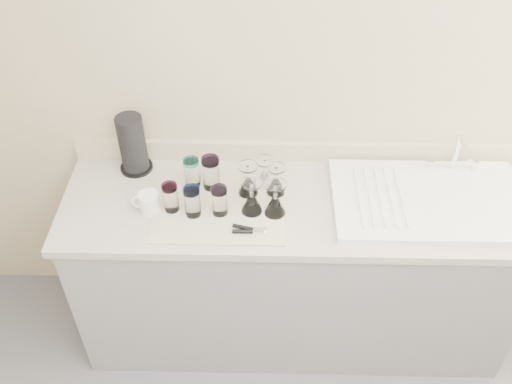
{
  "coord_description": "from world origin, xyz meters",
  "views": [
    {
      "loc": [
        -0.15,
        -0.59,
        2.59
      ],
      "look_at": [
        -0.19,
        1.15,
        1.0
      ],
      "focal_mm": 40.0,
      "sensor_mm": 36.0,
      "label": 1
    }
  ],
  "objects_px": {
    "goblet_front_left": "(252,201)",
    "can_opener": "(249,230)",
    "tumbler_cyan": "(192,173)",
    "white_mug": "(149,202)",
    "tumbler_lavender": "(220,201)",
    "tumbler_blue": "(192,201)",
    "goblet_extra": "(264,177)",
    "paper_towel_roll": "(133,145)",
    "goblet_front_right": "(275,203)",
    "tumbler_magenta": "(171,197)",
    "goblet_back_right": "(276,184)",
    "tumbler_purple": "(211,173)",
    "goblet_back_left": "(248,184)",
    "sink_unit": "(429,200)"
  },
  "relations": [
    {
      "from": "tumbler_cyan",
      "to": "goblet_back_left",
      "type": "height_order",
      "value": "goblet_back_left"
    },
    {
      "from": "sink_unit",
      "to": "goblet_front_left",
      "type": "height_order",
      "value": "sink_unit"
    },
    {
      "from": "tumbler_magenta",
      "to": "tumbler_blue",
      "type": "bearing_deg",
      "value": -15.99
    },
    {
      "from": "tumbler_magenta",
      "to": "goblet_front_left",
      "type": "bearing_deg",
      "value": -0.43
    },
    {
      "from": "goblet_back_right",
      "to": "goblet_front_right",
      "type": "relative_size",
      "value": 0.88
    },
    {
      "from": "sink_unit",
      "to": "goblet_back_left",
      "type": "bearing_deg",
      "value": 176.82
    },
    {
      "from": "tumbler_blue",
      "to": "goblet_back_right",
      "type": "bearing_deg",
      "value": 22.34
    },
    {
      "from": "sink_unit",
      "to": "white_mug",
      "type": "xyz_separation_m",
      "value": [
        -1.19,
        -0.07,
        0.03
      ]
    },
    {
      "from": "tumbler_blue",
      "to": "white_mug",
      "type": "bearing_deg",
      "value": 172.34
    },
    {
      "from": "paper_towel_roll",
      "to": "white_mug",
      "type": "bearing_deg",
      "value": -69.17
    },
    {
      "from": "tumbler_cyan",
      "to": "can_opener",
      "type": "height_order",
      "value": "tumbler_cyan"
    },
    {
      "from": "tumbler_blue",
      "to": "can_opener",
      "type": "height_order",
      "value": "tumbler_blue"
    },
    {
      "from": "tumbler_magenta",
      "to": "goblet_back_right",
      "type": "relative_size",
      "value": 0.93
    },
    {
      "from": "tumbler_purple",
      "to": "paper_towel_roll",
      "type": "relative_size",
      "value": 0.56
    },
    {
      "from": "tumbler_magenta",
      "to": "paper_towel_roll",
      "type": "distance_m",
      "value": 0.34
    },
    {
      "from": "tumbler_cyan",
      "to": "paper_towel_roll",
      "type": "distance_m",
      "value": 0.3
    },
    {
      "from": "tumbler_lavender",
      "to": "tumbler_blue",
      "type": "bearing_deg",
      "value": -174.94
    },
    {
      "from": "tumbler_blue",
      "to": "goblet_front_right",
      "type": "height_order",
      "value": "goblet_front_right"
    },
    {
      "from": "tumbler_purple",
      "to": "paper_towel_roll",
      "type": "distance_m",
      "value": 0.38
    },
    {
      "from": "can_opener",
      "to": "goblet_extra",
      "type": "bearing_deg",
      "value": 78.47
    },
    {
      "from": "tumbler_purple",
      "to": "tumbler_magenta",
      "type": "xyz_separation_m",
      "value": [
        -0.16,
        -0.15,
        -0.01
      ]
    },
    {
      "from": "goblet_front_right",
      "to": "white_mug",
      "type": "xyz_separation_m",
      "value": [
        -0.53,
        0.01,
        -0.02
      ]
    },
    {
      "from": "tumbler_purple",
      "to": "can_opener",
      "type": "distance_m",
      "value": 0.33
    },
    {
      "from": "paper_towel_roll",
      "to": "tumbler_lavender",
      "type": "bearing_deg",
      "value": -35.68
    },
    {
      "from": "tumbler_magenta",
      "to": "paper_towel_roll",
      "type": "xyz_separation_m",
      "value": [
        -0.2,
        0.27,
        0.06
      ]
    },
    {
      "from": "tumbler_blue",
      "to": "goblet_extra",
      "type": "distance_m",
      "value": 0.35
    },
    {
      "from": "tumbler_purple",
      "to": "goblet_extra",
      "type": "distance_m",
      "value": 0.23
    },
    {
      "from": "can_opener",
      "to": "white_mug",
      "type": "bearing_deg",
      "value": 163.68
    },
    {
      "from": "goblet_extra",
      "to": "tumbler_blue",
      "type": "bearing_deg",
      "value": -148.51
    },
    {
      "from": "goblet_back_right",
      "to": "white_mug",
      "type": "bearing_deg",
      "value": -167.7
    },
    {
      "from": "tumbler_lavender",
      "to": "goblet_front_left",
      "type": "distance_m",
      "value": 0.13
    },
    {
      "from": "tumbler_cyan",
      "to": "tumbler_lavender",
      "type": "height_order",
      "value": "tumbler_cyan"
    },
    {
      "from": "tumbler_magenta",
      "to": "tumbler_lavender",
      "type": "distance_m",
      "value": 0.21
    },
    {
      "from": "white_mug",
      "to": "tumbler_purple",
      "type": "bearing_deg",
      "value": 30.3
    },
    {
      "from": "tumbler_lavender",
      "to": "goblet_back_right",
      "type": "height_order",
      "value": "goblet_back_right"
    },
    {
      "from": "tumbler_purple",
      "to": "white_mug",
      "type": "distance_m",
      "value": 0.3
    },
    {
      "from": "goblet_front_left",
      "to": "goblet_front_right",
      "type": "bearing_deg",
      "value": -5.62
    },
    {
      "from": "white_mug",
      "to": "paper_towel_roll",
      "type": "distance_m",
      "value": 0.31
    },
    {
      "from": "sink_unit",
      "to": "can_opener",
      "type": "xyz_separation_m",
      "value": [
        -0.76,
        -0.19,
        -0.0
      ]
    },
    {
      "from": "goblet_front_left",
      "to": "tumbler_blue",
      "type": "bearing_deg",
      "value": -174.29
    },
    {
      "from": "tumbler_cyan",
      "to": "white_mug",
      "type": "xyz_separation_m",
      "value": [
        -0.17,
        -0.16,
        -0.03
      ]
    },
    {
      "from": "tumbler_lavender",
      "to": "paper_towel_roll",
      "type": "relative_size",
      "value": 0.48
    },
    {
      "from": "tumbler_cyan",
      "to": "white_mug",
      "type": "bearing_deg",
      "value": -136.84
    },
    {
      "from": "tumbler_cyan",
      "to": "tumbler_lavender",
      "type": "bearing_deg",
      "value": -52.48
    },
    {
      "from": "sink_unit",
      "to": "tumbler_purple",
      "type": "bearing_deg",
      "value": 175.1
    },
    {
      "from": "tumbler_lavender",
      "to": "tumbler_cyan",
      "type": "bearing_deg",
      "value": 127.52
    },
    {
      "from": "goblet_back_right",
      "to": "goblet_extra",
      "type": "xyz_separation_m",
      "value": [
        -0.05,
        0.04,
        0.0
      ]
    },
    {
      "from": "white_mug",
      "to": "tumbler_blue",
      "type": "bearing_deg",
      "value": -7.66
    },
    {
      "from": "tumbler_purple",
      "to": "goblet_back_left",
      "type": "bearing_deg",
      "value": -12.97
    },
    {
      "from": "goblet_front_left",
      "to": "can_opener",
      "type": "distance_m",
      "value": 0.13
    }
  ]
}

